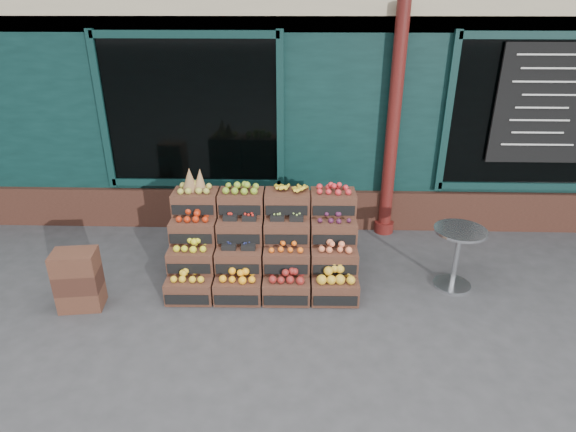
{
  "coord_description": "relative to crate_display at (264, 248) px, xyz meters",
  "views": [
    {
      "loc": [
        -0.04,
        -4.49,
        3.22
      ],
      "look_at": [
        -0.2,
        0.7,
        0.85
      ],
      "focal_mm": 30.0,
      "sensor_mm": 36.0,
      "label": 1
    }
  ],
  "objects": [
    {
      "name": "bistro_table",
      "position": [
        2.31,
        -0.1,
        0.05
      ],
      "size": [
        0.61,
        0.61,
        0.77
      ],
      "rotation": [
        0.0,
        0.0,
        0.26
      ],
      "color": "#AEB0B5",
      "rests_on": "ground"
    },
    {
      "name": "shop_facade",
      "position": [
        0.5,
        4.44,
        1.97
      ],
      "size": [
        12.0,
        6.24,
        4.8
      ],
      "color": "black",
      "rests_on": "ground"
    },
    {
      "name": "spare_crates",
      "position": [
        -2.02,
        -0.66,
        -0.08
      ],
      "size": [
        0.51,
        0.38,
        0.7
      ],
      "rotation": [
        0.0,
        0.0,
        0.13
      ],
      "color": "#49291C",
      "rests_on": "ground"
    },
    {
      "name": "ground",
      "position": [
        0.5,
        -0.67,
        -0.43
      ],
      "size": [
        60.0,
        60.0,
        0.0
      ],
      "primitive_type": "plane",
      "color": "#363638",
      "rests_on": "ground"
    },
    {
      "name": "crate_display",
      "position": [
        0.0,
        0.0,
        0.0
      ],
      "size": [
        2.24,
        1.12,
        1.39
      ],
      "rotation": [
        0.0,
        0.0,
        0.02
      ],
      "color": "#49291C",
      "rests_on": "ground"
    },
    {
      "name": "shopkeeper",
      "position": [
        -0.94,
        2.02,
        0.51
      ],
      "size": [
        0.74,
        0.54,
        1.88
      ],
      "primitive_type": "imported",
      "rotation": [
        0.0,
        0.0,
        3.01
      ],
      "color": "#175229",
      "rests_on": "ground"
    }
  ]
}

